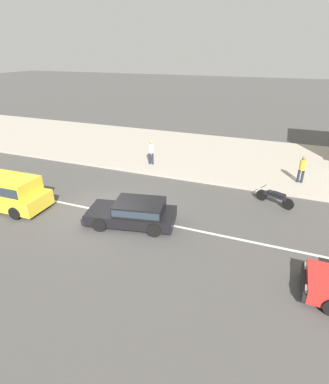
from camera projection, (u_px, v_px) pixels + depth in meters
name	position (u px, v px, depth m)	size (l,w,h in m)	color
ground_plane	(111.00, 213.00, 14.02)	(160.00, 160.00, 0.00)	#4C4947
lane_centre_stripe	(111.00, 213.00, 14.02)	(50.40, 0.14, 0.01)	silver
kerb_strip	(179.00, 151.00, 22.29)	(68.00, 10.00, 0.15)	#ADA393
minivan_yellow_0	(6.00, 191.00, 14.22)	(4.39, 1.93, 1.56)	yellow
hatchback_black_4	(134.00, 212.00, 12.89)	(4.12, 2.37, 1.10)	black
motorcycle_0	(275.00, 197.00, 14.60)	(1.81, 0.96, 0.80)	black
pedestrian_mid_kerb	(302.00, 167.00, 16.49)	(0.34, 0.34, 1.53)	#232838
pedestrian_by_shop	(151.00, 151.00, 19.16)	(0.34, 0.34, 1.56)	#232838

